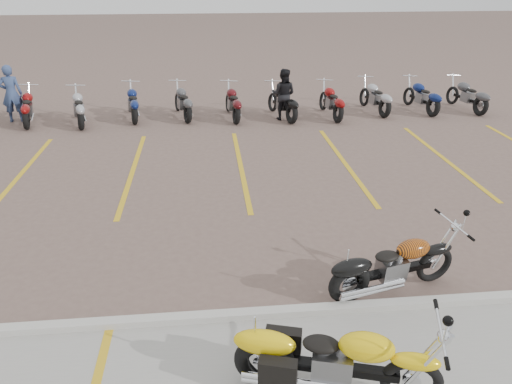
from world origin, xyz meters
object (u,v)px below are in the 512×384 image
Objects in this scene: yellow_cruiser at (331,361)px; person_b at (283,94)px; person_a at (11,94)px; flame_cruiser at (389,267)px.

yellow_cruiser is 1.41× the size of person_b.
yellow_cruiser is 14.40m from person_a.
flame_cruiser is at bearing 123.11° from person_a.
person_b is at bearing 100.28° from yellow_cruiser.
person_b is (8.74, -0.64, -0.09)m from person_a.
person_a reaches higher than person_b.
flame_cruiser is 1.17× the size of person_a.
person_a is 1.10× the size of person_b.
yellow_cruiser is 2.34m from flame_cruiser.
flame_cruiser is 13.67m from person_a.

